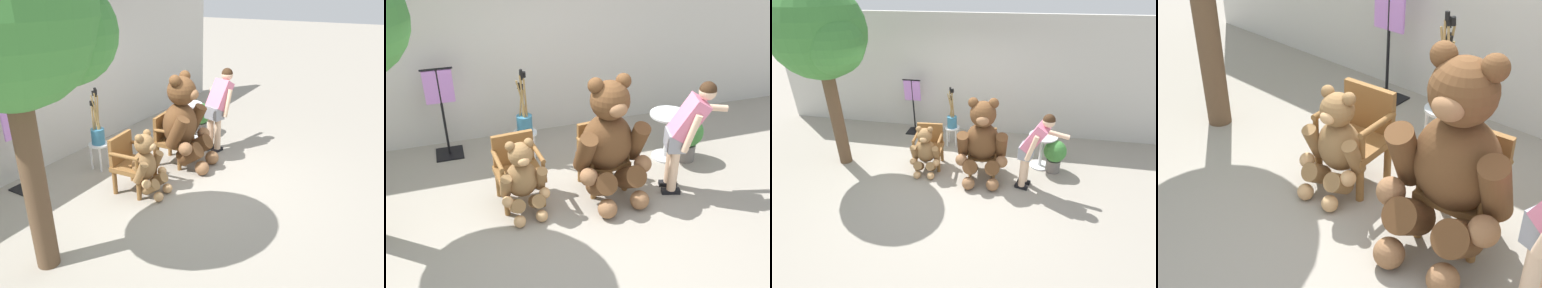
{
  "view_description": "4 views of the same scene",
  "coord_description": "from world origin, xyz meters",
  "views": [
    {
      "loc": [
        -4.47,
        -2.77,
        2.88
      ],
      "look_at": [
        0.15,
        -0.11,
        0.62
      ],
      "focal_mm": 35.0,
      "sensor_mm": 36.0,
      "label": 1
    },
    {
      "loc": [
        -1.21,
        -3.95,
        3.34
      ],
      "look_at": [
        0.14,
        0.24,
        0.84
      ],
      "focal_mm": 40.0,
      "sensor_mm": 36.0,
      "label": 2
    },
    {
      "loc": [
        1.13,
        -4.6,
        3.42
      ],
      "look_at": [
        0.26,
        0.06,
        0.81
      ],
      "focal_mm": 28.0,
      "sensor_mm": 36.0,
      "label": 3
    },
    {
      "loc": [
        2.14,
        -2.51,
        2.85
      ],
      "look_at": [
        -0.36,
        0.22,
        0.57
      ],
      "focal_mm": 50.0,
      "sensor_mm": 36.0,
      "label": 4
    }
  ],
  "objects": [
    {
      "name": "wooden_chair_left",
      "position": [
        -0.56,
        0.54,
        0.46
      ],
      "size": [
        0.6,
        0.56,
        0.86
      ],
      "color": "brown",
      "rests_on": "ground"
    },
    {
      "name": "back_wall",
      "position": [
        0.0,
        2.4,
        1.4
      ],
      "size": [
        10.0,
        0.16,
        2.8
      ],
      "primitive_type": "cube",
      "color": "beige",
      "rests_on": "ground"
    },
    {
      "name": "ground_plane",
      "position": [
        0.0,
        0.0,
        0.0
      ],
      "size": [
        60.0,
        60.0,
        0.0
      ],
      "primitive_type": "plane",
      "color": "gray"
    },
    {
      "name": "potted_plant",
      "position": [
        1.96,
        0.73,
        0.4
      ],
      "size": [
        0.44,
        0.44,
        0.68
      ],
      "color": "slate",
      "rests_on": "ground"
    },
    {
      "name": "round_side_table",
      "position": [
        1.71,
        0.87,
        0.45
      ],
      "size": [
        0.56,
        0.56,
        0.72
      ],
      "color": "silver",
      "rests_on": "ground"
    },
    {
      "name": "clothing_display_stand",
      "position": [
        -1.36,
        1.94,
        0.72
      ],
      "size": [
        0.44,
        0.4,
        1.36
      ],
      "color": "black",
      "rests_on": "ground"
    },
    {
      "name": "brush_bucket",
      "position": [
        -0.28,
        1.43,
        0.68
      ],
      "size": [
        0.22,
        0.22,
        0.96
      ],
      "color": "teal",
      "rests_on": "white_stool"
    },
    {
      "name": "wooden_chair_right",
      "position": [
        0.55,
        0.54,
        0.46
      ],
      "size": [
        0.61,
        0.57,
        0.86
      ],
      "color": "brown",
      "rests_on": "ground"
    },
    {
      "name": "patio_tree",
      "position": [
        -2.29,
        0.26,
        2.59
      ],
      "size": [
        1.76,
        1.68,
        3.49
      ],
      "color": "brown",
      "rests_on": "ground"
    },
    {
      "name": "person_visitor",
      "position": [
        1.49,
        0.09,
        0.91
      ],
      "size": [
        0.86,
        0.48,
        1.52
      ],
      "color": "black",
      "rests_on": "ground"
    },
    {
      "name": "white_stool",
      "position": [
        -0.28,
        1.44,
        0.36
      ],
      "size": [
        0.34,
        0.34,
        0.46
      ],
      "color": "silver",
      "rests_on": "ground"
    },
    {
      "name": "teddy_bear_small",
      "position": [
        -0.55,
        0.24,
        0.48
      ],
      "size": [
        0.59,
        0.58,
        0.98
      ],
      "color": "olive",
      "rests_on": "ground"
    },
    {
      "name": "teddy_bear_large",
      "position": [
        0.56,
        0.27,
        0.79
      ],
      "size": [
        0.97,
        0.95,
        1.61
      ],
      "color": "brown",
      "rests_on": "ground"
    }
  ]
}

